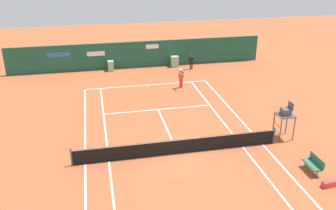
# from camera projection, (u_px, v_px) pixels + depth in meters

# --- Properties ---
(ground_plane) EXTENTS (80.00, 80.00, 0.01)m
(ground_plane) POSITION_uv_depth(u_px,v_px,m) (176.00, 149.00, 21.72)
(ground_plane) COLOR #A8512D
(tennis_net) EXTENTS (12.10, 0.10, 1.07)m
(tennis_net) POSITION_uv_depth(u_px,v_px,m) (178.00, 146.00, 21.00)
(tennis_net) COLOR #4C4C51
(tennis_net) RESTS_ON ground_plane
(sponsor_back_wall) EXTENTS (25.00, 1.02, 2.60)m
(sponsor_back_wall) POSITION_uv_depth(u_px,v_px,m) (139.00, 55.00, 35.93)
(sponsor_back_wall) COLOR #1E5642
(sponsor_back_wall) RESTS_ON ground_plane
(umpire_chair) EXTENTS (1.00, 1.00, 2.40)m
(umpire_chair) POSITION_uv_depth(u_px,v_px,m) (286.00, 114.00, 22.37)
(umpire_chair) COLOR #47474C
(umpire_chair) RESTS_ON ground_plane
(player_bench) EXTENTS (0.54, 1.27, 0.88)m
(player_bench) POSITION_uv_depth(u_px,v_px,m) (314.00, 163.00, 19.36)
(player_bench) COLOR #38383D
(player_bench) RESTS_ON ground_plane
(equipment_bag) EXTENTS (0.95, 0.39, 0.32)m
(equipment_bag) POSITION_uv_depth(u_px,v_px,m) (331.00, 183.00, 18.29)
(equipment_bag) COLOR #DB3838
(equipment_bag) RESTS_ON ground_plane
(player_on_baseline) EXTENTS (0.49, 0.86, 1.87)m
(player_on_baseline) POSITION_uv_depth(u_px,v_px,m) (181.00, 77.00, 30.72)
(player_on_baseline) COLOR red
(player_on_baseline) RESTS_ON ground_plane
(ball_kid_left_post) EXTENTS (0.46, 0.19, 1.38)m
(ball_kid_left_post) POSITION_uv_depth(u_px,v_px,m) (191.00, 61.00, 35.51)
(ball_kid_left_post) COLOR black
(ball_kid_left_post) RESTS_ON ground_plane
(tennis_ball_by_sideline) EXTENTS (0.07, 0.07, 0.07)m
(tennis_ball_by_sideline) POSITION_uv_depth(u_px,v_px,m) (141.00, 121.00, 25.15)
(tennis_ball_by_sideline) COLOR #CCE033
(tennis_ball_by_sideline) RESTS_ON ground_plane
(tennis_ball_near_service_line) EXTENTS (0.07, 0.07, 0.07)m
(tennis_ball_near_service_line) POSITION_uv_depth(u_px,v_px,m) (175.00, 103.00, 27.99)
(tennis_ball_near_service_line) COLOR #CCE033
(tennis_ball_near_service_line) RESTS_ON ground_plane
(tennis_ball_mid_court) EXTENTS (0.07, 0.07, 0.07)m
(tennis_ball_mid_court) POSITION_uv_depth(u_px,v_px,m) (202.00, 132.00, 23.65)
(tennis_ball_mid_court) COLOR #CCE033
(tennis_ball_mid_court) RESTS_ON ground_plane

